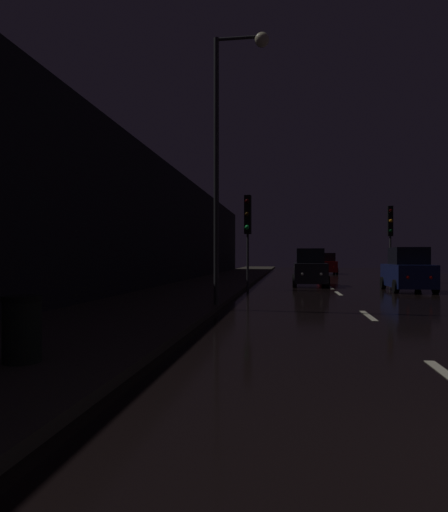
{
  "coord_description": "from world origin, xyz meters",
  "views": [
    {
      "loc": [
        -2.15,
        -3.46,
        1.63
      ],
      "look_at": [
        -4.66,
        14.27,
        1.65
      ],
      "focal_mm": 32.5,
      "sensor_mm": 36.0,
      "label": 1
    }
  ],
  "objects_px": {
    "traffic_light_far_left": "(248,222)",
    "streetlamp_overhead": "(230,132)",
    "trash_bin_curbside": "(22,329)",
    "car_approaching_headlights": "(310,269)",
    "car_parked_right_far": "(408,271)",
    "car_distant_taillights": "(327,264)",
    "traffic_light_far_right": "(390,227)"
  },
  "relations": [
    {
      "from": "traffic_light_far_left",
      "to": "car_distant_taillights",
      "type": "bearing_deg",
      "value": 172.18
    },
    {
      "from": "car_approaching_headlights",
      "to": "car_parked_right_far",
      "type": "xyz_separation_m",
      "value": [
        4.39,
        -3.37,
        -0.01
      ]
    },
    {
      "from": "traffic_light_far_left",
      "to": "car_distant_taillights",
      "type": "distance_m",
      "value": 22.69
    },
    {
      "from": "trash_bin_curbside",
      "to": "car_distant_taillights",
      "type": "height_order",
      "value": "car_distant_taillights"
    },
    {
      "from": "traffic_light_far_right",
      "to": "streetlamp_overhead",
      "type": "height_order",
      "value": "streetlamp_overhead"
    },
    {
      "from": "trash_bin_curbside",
      "to": "car_parked_right_far",
      "type": "xyz_separation_m",
      "value": [
        9.23,
        16.78,
        0.32
      ]
    },
    {
      "from": "traffic_light_far_right",
      "to": "car_parked_right_far",
      "type": "xyz_separation_m",
      "value": [
        -0.8,
        -7.6,
        -2.56
      ]
    },
    {
      "from": "trash_bin_curbside",
      "to": "car_distant_taillights",
      "type": "bearing_deg",
      "value": 79.4
    },
    {
      "from": "traffic_light_far_right",
      "to": "car_approaching_headlights",
      "type": "bearing_deg",
      "value": -48.05
    },
    {
      "from": "traffic_light_far_left",
      "to": "car_approaching_headlights",
      "type": "distance_m",
      "value": 5.31
    },
    {
      "from": "car_parked_right_far",
      "to": "car_distant_taillights",
      "type": "height_order",
      "value": "car_parked_right_far"
    },
    {
      "from": "car_approaching_headlights",
      "to": "trash_bin_curbside",
      "type": "bearing_deg",
      "value": -13.5
    },
    {
      "from": "car_approaching_headlights",
      "to": "traffic_light_far_right",
      "type": "bearing_deg",
      "value": 129.19
    },
    {
      "from": "traffic_light_far_left",
      "to": "car_parked_right_far",
      "type": "distance_m",
      "value": 7.93
    },
    {
      "from": "car_distant_taillights",
      "to": "trash_bin_curbside",
      "type": "bearing_deg",
      "value": 169.4
    },
    {
      "from": "trash_bin_curbside",
      "to": "traffic_light_far_left",
      "type": "bearing_deg",
      "value": 84.23
    },
    {
      "from": "traffic_light_far_right",
      "to": "car_distant_taillights",
      "type": "height_order",
      "value": "traffic_light_far_right"
    },
    {
      "from": "trash_bin_curbside",
      "to": "car_approaching_headlights",
      "type": "distance_m",
      "value": 20.72
    },
    {
      "from": "traffic_light_far_left",
      "to": "trash_bin_curbside",
      "type": "bearing_deg",
      "value": 0.58
    },
    {
      "from": "car_distant_taillights",
      "to": "car_approaching_headlights",
      "type": "bearing_deg",
      "value": 172.64
    },
    {
      "from": "car_approaching_headlights",
      "to": "traffic_light_far_left",
      "type": "bearing_deg",
      "value": -41.79
    },
    {
      "from": "streetlamp_overhead",
      "to": "car_parked_right_far",
      "type": "distance_m",
      "value": 12.28
    },
    {
      "from": "car_approaching_headlights",
      "to": "car_parked_right_far",
      "type": "bearing_deg",
      "value": 52.5
    },
    {
      "from": "car_distant_taillights",
      "to": "traffic_light_far_left",
      "type": "bearing_deg",
      "value": 165.82
    },
    {
      "from": "car_distant_taillights",
      "to": "streetlamp_overhead",
      "type": "bearing_deg",
      "value": 170.11
    },
    {
      "from": "traffic_light_far_left",
      "to": "streetlamp_overhead",
      "type": "height_order",
      "value": "streetlamp_overhead"
    },
    {
      "from": "traffic_light_far_left",
      "to": "car_parked_right_far",
      "type": "bearing_deg",
      "value": 97.59
    },
    {
      "from": "trash_bin_curbside",
      "to": "traffic_light_far_right",
      "type": "bearing_deg",
      "value": 67.64
    },
    {
      "from": "trash_bin_curbside",
      "to": "streetlamp_overhead",
      "type": "bearing_deg",
      "value": 76.71
    },
    {
      "from": "car_approaching_headlights",
      "to": "car_parked_right_far",
      "type": "relative_size",
      "value": 1.01
    },
    {
      "from": "streetlamp_overhead",
      "to": "traffic_light_far_left",
      "type": "bearing_deg",
      "value": 91.43
    },
    {
      "from": "traffic_light_far_left",
      "to": "trash_bin_curbside",
      "type": "xyz_separation_m",
      "value": [
        -1.68,
        -16.62,
        -2.73
      ]
    }
  ]
}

